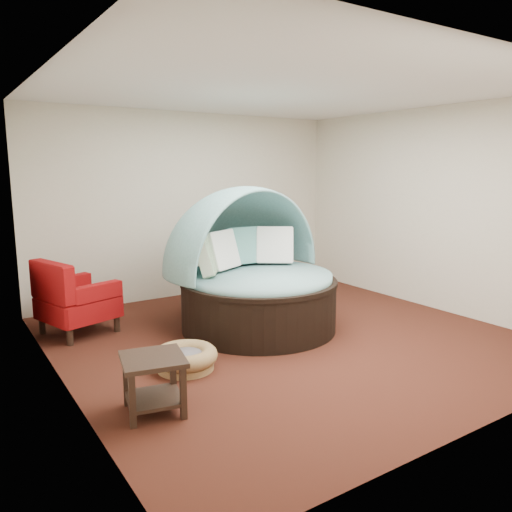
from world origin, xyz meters
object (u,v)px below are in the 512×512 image
canopy_daybed (252,263)px  red_armchair (74,300)px  side_table (154,376)px  pet_basket (186,358)px

canopy_daybed → red_armchair: canopy_daybed is taller
red_armchair → side_table: 2.37m
red_armchair → pet_basket: bearing=-86.3°
canopy_daybed → red_armchair: (-1.94, 0.92, -0.39)m
pet_basket → side_table: bearing=-131.7°
pet_basket → side_table: (-0.59, -0.67, 0.19)m
pet_basket → side_table: size_ratio=1.33×
canopy_daybed → pet_basket: canopy_daybed is taller
side_table → canopy_daybed: bearing=37.5°
side_table → red_armchair: bearing=91.4°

